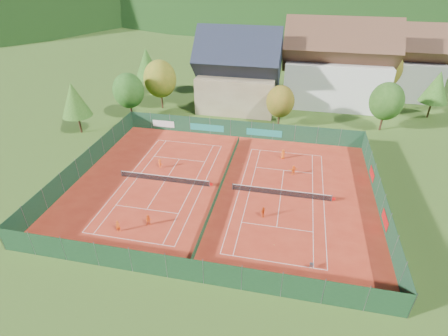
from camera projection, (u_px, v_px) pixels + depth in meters
ground at (221, 188)px, 47.06m from camera, size 600.00×600.00×0.00m
clay_pad at (221, 188)px, 47.05m from camera, size 40.00×32.00×0.01m
court_markings_left at (165, 181)px, 48.46m from camera, size 11.03×23.83×0.00m
court_markings_right at (281, 195)px, 45.63m from camera, size 11.03×23.83×0.00m
tennis_net_left at (165, 178)px, 48.17m from camera, size 13.30×0.10×1.02m
tennis_net_right at (282, 192)px, 45.34m from camera, size 13.30×0.10×1.02m
court_divider at (221, 185)px, 46.79m from camera, size 0.03×28.80×1.00m
fence_north at (238, 129)px, 59.74m from camera, size 40.00×0.10×3.00m
fence_south at (185, 269)px, 32.89m from camera, size 40.00×0.04×3.00m
fence_west at (84, 163)px, 49.81m from camera, size 0.04×32.00×3.00m
fence_east at (380, 197)px, 42.79m from camera, size 0.09×32.00×3.00m
chalet at (238, 75)px, 69.23m from camera, size 16.20×12.00×16.00m
hotel_block_a at (336, 68)px, 70.50m from camera, size 21.60×11.00×17.25m
hotel_block_b at (400, 66)px, 75.11m from camera, size 17.28×10.00×15.50m
tree_west_front at (128, 91)px, 64.87m from camera, size 5.72×5.72×8.69m
tree_west_mid at (160, 79)px, 68.83m from camera, size 6.44×6.44×9.78m
tree_west_back at (147, 63)px, 76.23m from camera, size 5.60×5.60×10.00m
tree_center at (280, 101)px, 61.94m from camera, size 5.01×5.01×7.60m
tree_east_front at (387, 101)px, 60.08m from camera, size 5.72×5.72×8.69m
tree_east_mid at (437, 87)px, 64.65m from camera, size 5.04×5.04×9.00m
tree_west_side at (74, 100)px, 58.89m from camera, size 5.04×5.04×9.00m
tree_east_back at (384, 69)px, 72.41m from camera, size 7.15×7.15×10.86m
mountain_backdrop at (326, 61)px, 257.84m from camera, size 820.00×530.00×242.00m
ball_hopper at (312, 265)px, 34.63m from camera, size 0.34×0.34×0.80m
loose_ball_0 at (126, 205)px, 43.87m from camera, size 0.07×0.07×0.07m
loose_ball_1 at (274, 245)px, 37.77m from camera, size 0.07×0.07×0.07m
loose_ball_2 at (243, 164)px, 52.52m from camera, size 0.07×0.07×0.07m
player_left_near at (118, 226)px, 39.29m from camera, size 0.63×0.52×1.47m
player_left_mid at (148, 220)px, 40.21m from camera, size 0.80×0.67×1.47m
player_left_far at (160, 163)px, 51.28m from camera, size 1.00×0.71×1.41m
player_right_near at (263, 212)px, 41.50m from camera, size 0.75×0.93×1.48m
player_right_far_a at (283, 154)px, 53.55m from camera, size 0.90×0.82×1.55m
player_right_far_b at (293, 170)px, 49.63m from camera, size 1.40×1.05×1.47m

